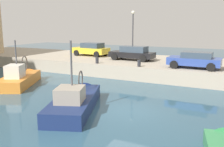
# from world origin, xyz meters

# --- Properties ---
(water_surface) EXTENTS (80.00, 80.00, 0.00)m
(water_surface) POSITION_xyz_m (0.00, 0.00, 0.00)
(water_surface) COLOR #2D5166
(water_surface) RESTS_ON ground
(quay_wall) EXTENTS (9.00, 56.00, 1.20)m
(quay_wall) POSITION_xyz_m (11.50, 0.00, 0.60)
(quay_wall) COLOR #ADA08C
(quay_wall) RESTS_ON ground
(fishing_boat_navy) EXTENTS (6.87, 4.18, 4.74)m
(fishing_boat_navy) POSITION_xyz_m (-0.85, 2.64, 0.11)
(fishing_boat_navy) COLOR navy
(fishing_boat_navy) RESTS_ON ground
(fishing_boat_orange) EXTENTS (6.12, 4.32, 4.38)m
(fishing_boat_orange) POSITION_xyz_m (1.99, 9.84, 0.13)
(fishing_boat_orange) COLOR orange
(fishing_boat_orange) RESTS_ON ground
(parked_car_yellow) EXTENTS (2.22, 4.09, 1.45)m
(parked_car_yellow) POSITION_xyz_m (11.97, 9.39, 1.94)
(parked_car_yellow) COLOR gold
(parked_car_yellow) RESTS_ON quay_wall
(parked_car_black) EXTENTS (1.96, 4.41, 1.37)m
(parked_car_black) POSITION_xyz_m (10.75, 3.98, 1.90)
(parked_car_black) COLOR black
(parked_car_black) RESTS_ON quay_wall
(parked_car_blue) EXTENTS (2.08, 4.05, 1.31)m
(parked_car_blue) POSITION_xyz_m (8.64, -2.22, 1.89)
(parked_car_blue) COLOR #334C9E
(parked_car_blue) RESTS_ON quay_wall
(mooring_bollard_mid) EXTENTS (0.28, 0.28, 0.55)m
(mooring_bollard_mid) POSITION_xyz_m (7.35, 2.00, 1.48)
(mooring_bollard_mid) COLOR #2D2D33
(mooring_bollard_mid) RESTS_ON quay_wall
(mooring_bollard_north) EXTENTS (0.28, 0.28, 0.55)m
(mooring_bollard_north) POSITION_xyz_m (7.35, 6.00, 1.48)
(mooring_bollard_north) COLOR #2D2D33
(mooring_bollard_north) RESTS_ON quay_wall
(quay_streetlamp) EXTENTS (0.36, 0.36, 4.83)m
(quay_streetlamp) POSITION_xyz_m (13.00, 4.90, 4.45)
(quay_streetlamp) COLOR #38383D
(quay_streetlamp) RESTS_ON quay_wall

